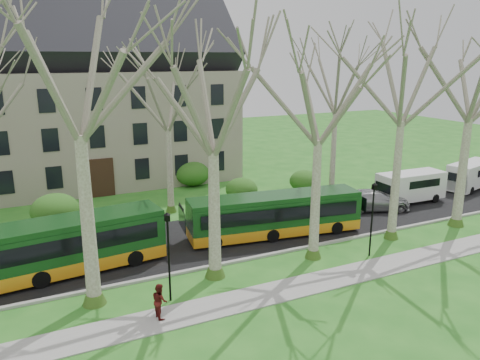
# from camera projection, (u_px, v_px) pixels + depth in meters

# --- Properties ---
(ground) EXTENTS (120.00, 120.00, 0.00)m
(ground) POSITION_uv_depth(u_px,v_px,m) (271.00, 268.00, 25.58)
(ground) COLOR #246B1E
(ground) RESTS_ON ground
(sidewalk) EXTENTS (70.00, 2.00, 0.06)m
(sidewalk) POSITION_uv_depth(u_px,v_px,m) (295.00, 287.00, 23.39)
(sidewalk) COLOR gray
(sidewalk) RESTS_ON ground
(road) EXTENTS (80.00, 8.00, 0.06)m
(road) POSITION_uv_depth(u_px,v_px,m) (229.00, 234.00, 30.37)
(road) COLOR black
(road) RESTS_ON ground
(curb) EXTENTS (80.00, 0.25, 0.14)m
(curb) POSITION_uv_depth(u_px,v_px,m) (258.00, 257.00, 26.87)
(curb) COLOR #A5A39E
(curb) RESTS_ON ground
(building) EXTENTS (26.50, 12.20, 16.00)m
(building) POSITION_uv_depth(u_px,v_px,m) (84.00, 93.00, 41.97)
(building) COLOR gray
(building) RESTS_ON ground
(tree_row_verge) EXTENTS (49.00, 7.00, 14.00)m
(tree_row_verge) POSITION_uv_depth(u_px,v_px,m) (270.00, 141.00, 24.06)
(tree_row_verge) COLOR gray
(tree_row_verge) RESTS_ON ground
(tree_row_far) EXTENTS (33.00, 7.00, 12.00)m
(tree_row_far) POSITION_uv_depth(u_px,v_px,m) (180.00, 133.00, 33.09)
(tree_row_far) COLOR gray
(tree_row_far) RESTS_ON ground
(lamp_row) EXTENTS (36.22, 0.22, 4.30)m
(lamp_row) POSITION_uv_depth(u_px,v_px,m) (281.00, 230.00, 24.05)
(lamp_row) COLOR black
(lamp_row) RESTS_ON ground
(hedges) EXTENTS (30.60, 8.60, 2.00)m
(hedges) POSITION_uv_depth(u_px,v_px,m) (128.00, 195.00, 35.59)
(hedges) COLOR #1E4C15
(hedges) RESTS_ON ground
(bus_lead) EXTENTS (12.27, 3.77, 3.02)m
(bus_lead) POSITION_uv_depth(u_px,v_px,m) (48.00, 249.00, 24.19)
(bus_lead) COLOR #123F16
(bus_lead) RESTS_ON road
(bus_follow) EXTENTS (11.35, 3.82, 2.79)m
(bus_follow) POSITION_uv_depth(u_px,v_px,m) (275.00, 214.00, 29.89)
(bus_follow) COLOR #123F16
(bus_follow) RESTS_ON road
(sedan) EXTENTS (5.65, 3.77, 1.52)m
(sedan) POSITION_uv_depth(u_px,v_px,m) (375.00, 200.00, 35.04)
(sedan) COLOR #9E9FA3
(sedan) RESTS_ON road
(van_a) EXTENTS (5.56, 2.19, 2.40)m
(van_a) POSITION_uv_depth(u_px,v_px,m) (410.00, 187.00, 36.79)
(van_a) COLOR silver
(van_a) RESTS_ON road
(van_b) EXTENTS (5.70, 3.25, 2.35)m
(van_b) POSITION_uv_depth(u_px,v_px,m) (471.00, 176.00, 40.56)
(van_b) COLOR silver
(van_b) RESTS_ON road
(pedestrian_b) EXTENTS (0.67, 0.82, 1.58)m
(pedestrian_b) POSITION_uv_depth(u_px,v_px,m) (160.00, 301.00, 20.49)
(pedestrian_b) COLOR #501412
(pedestrian_b) RESTS_ON sidewalk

